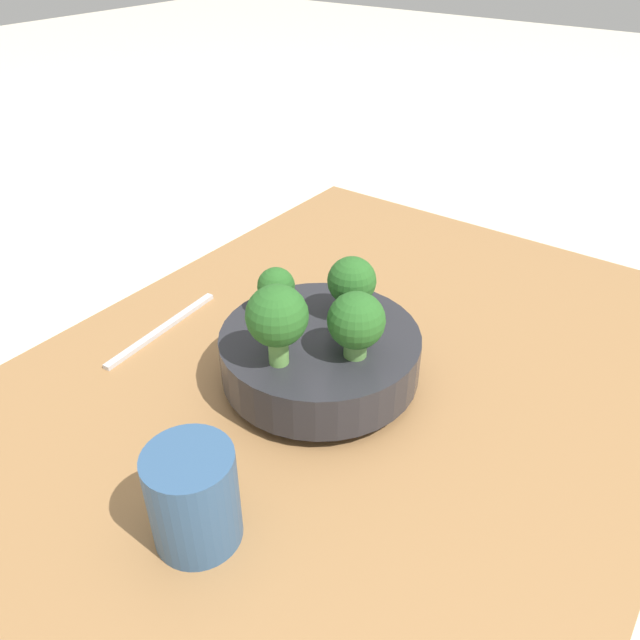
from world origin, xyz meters
TOP-DOWN VIEW (x-y plane):
  - ground_plane at (0.00, 0.00)m, footprint 6.00×6.00m
  - table at (0.00, 0.00)m, footprint 0.96×0.72m
  - bowl at (0.03, -0.02)m, footprint 0.23×0.23m
  - broccoli_floret_back at (0.04, 0.03)m, footprint 0.06×0.06m
  - broccoli_floret_left at (-0.02, -0.01)m, footprint 0.06×0.06m
  - broccoli_floret_right at (0.10, -0.03)m, footprint 0.07×0.07m
  - broccoli_floret_front at (0.02, -0.09)m, footprint 0.04×0.04m
  - cup at (0.27, 0.02)m, footprint 0.08×0.08m
  - fork at (0.07, -0.25)m, footprint 0.20×0.02m

SIDE VIEW (x-z plane):
  - ground_plane at x=0.00m, z-range 0.00..0.00m
  - table at x=0.00m, z-range 0.00..0.05m
  - fork at x=0.07m, z-range 0.05..0.05m
  - bowl at x=0.03m, z-range 0.05..0.12m
  - cup at x=0.27m, z-range 0.05..0.15m
  - broccoli_floret_front at x=0.02m, z-range 0.12..0.18m
  - broccoli_floret_back at x=0.04m, z-range 0.12..0.20m
  - broccoli_floret_left at x=-0.02m, z-range 0.12..0.20m
  - broccoli_floret_right at x=0.10m, z-range 0.13..0.22m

